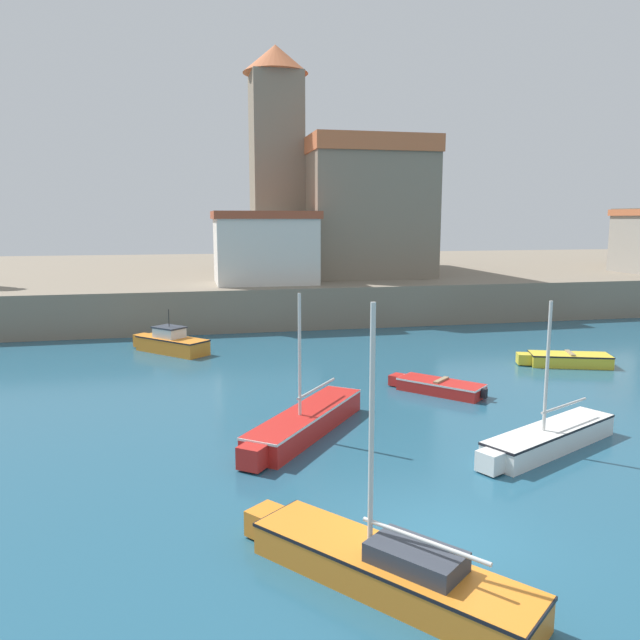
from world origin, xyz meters
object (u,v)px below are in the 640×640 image
sailboat_white_2 (548,437)px  harbor_shed_near_wharf (265,247)px  dinghy_yellow_1 (567,359)px  dinghy_red_4 (438,386)px  motorboat_orange_5 (170,343)px  sailboat_orange_3 (385,566)px  sailboat_red_0 (305,422)px  church (339,202)px

sailboat_white_2 → harbor_shed_near_wharf: bearing=101.6°
sailboat_white_2 → dinghy_yellow_1: bearing=53.8°
dinghy_red_4 → motorboat_orange_5: bearing=136.2°
sailboat_orange_3 → motorboat_orange_5: (-4.29, 22.26, 0.09)m
sailboat_orange_3 → sailboat_white_2: bearing=39.2°
motorboat_orange_5 → harbor_shed_near_wharf: (6.09, 8.66, 4.47)m
sailboat_red_0 → church: size_ratio=0.34×
harbor_shed_near_wharf → sailboat_orange_3: bearing=-93.3°
dinghy_red_4 → harbor_shed_near_wharf: harbor_shed_near_wharf is taller
sailboat_white_2 → motorboat_orange_5: 20.04m
sailboat_red_0 → motorboat_orange_5: 14.37m
dinghy_red_4 → church: size_ratio=0.20×
dinghy_red_4 → motorboat_orange_5: 14.58m
church → harbor_shed_near_wharf: church is taller
sailboat_orange_3 → dinghy_red_4: sailboat_orange_3 is taller
sailboat_white_2 → church: church is taller
sailboat_red_0 → dinghy_yellow_1: bearing=25.6°
motorboat_orange_5 → church: 22.88m
sailboat_orange_3 → dinghy_red_4: size_ratio=1.57×
dinghy_yellow_1 → motorboat_orange_5: bearing=158.9°
dinghy_yellow_1 → sailboat_orange_3: 20.65m
church → sailboat_white_2: bearing=-93.3°
motorboat_orange_5 → harbor_shed_near_wharf: bearing=54.9°
sailboat_orange_3 → motorboat_orange_5: 22.67m
dinghy_red_4 → motorboat_orange_5: (-10.52, 10.09, 0.24)m
sailboat_white_2 → dinghy_red_4: sailboat_white_2 is taller
sailboat_white_2 → sailboat_red_0: bearing=157.1°
sailboat_red_0 → motorboat_orange_5: (-4.42, 13.67, 0.10)m
sailboat_white_2 → motorboat_orange_5: size_ratio=1.37×
motorboat_orange_5 → sailboat_orange_3: bearing=-79.1°
sailboat_orange_3 → motorboat_orange_5: bearing=100.9°
sailboat_white_2 → church: bearing=86.7°
harbor_shed_near_wharf → church: bearing=49.5°
sailboat_red_0 → sailboat_white_2: 7.44m
sailboat_orange_3 → harbor_shed_near_wharf: harbor_shed_near_wharf is taller
sailboat_white_2 → sailboat_orange_3: sailboat_orange_3 is taller
sailboat_white_2 → dinghy_red_4: (-0.76, 6.48, -0.11)m
dinghy_yellow_1 → harbor_shed_near_wharf: harbor_shed_near_wharf is taller
dinghy_yellow_1 → dinghy_red_4: size_ratio=1.22×
motorboat_orange_5 → church: size_ratio=0.24×
sailboat_orange_3 → dinghy_red_4: bearing=62.9°
dinghy_red_4 → sailboat_red_0: bearing=-149.6°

